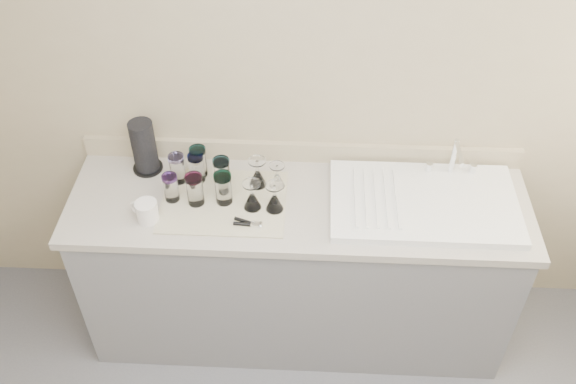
# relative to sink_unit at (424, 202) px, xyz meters

# --- Properties ---
(room_envelope) EXTENTS (3.54, 3.50, 2.52)m
(room_envelope) POSITION_rel_sink_unit_xyz_m (-0.55, -1.20, 0.64)
(room_envelope) COLOR #55555B
(room_envelope) RESTS_ON ground
(counter_unit) EXTENTS (2.06, 0.62, 0.90)m
(counter_unit) POSITION_rel_sink_unit_xyz_m (-0.55, -0.00, -0.47)
(counter_unit) COLOR slate
(counter_unit) RESTS_ON ground
(sink_unit) EXTENTS (0.82, 0.50, 0.22)m
(sink_unit) POSITION_rel_sink_unit_xyz_m (0.00, 0.00, 0.00)
(sink_unit) COLOR white
(sink_unit) RESTS_ON counter_unit
(dish_towel) EXTENTS (0.55, 0.42, 0.01)m
(dish_towel) POSITION_rel_sink_unit_xyz_m (-0.88, -0.03, -0.02)
(dish_towel) COLOR beige
(dish_towel) RESTS_ON counter_unit
(tumbler_teal) EXTENTS (0.07, 0.07, 0.14)m
(tumbler_teal) POSITION_rel_sink_unit_xyz_m (-1.11, 0.10, 0.06)
(tumbler_teal) COLOR white
(tumbler_teal) RESTS_ON dish_towel
(tumbler_cyan) EXTENTS (0.07, 0.07, 0.14)m
(tumbler_cyan) POSITION_rel_sink_unit_xyz_m (-1.02, 0.11, 0.06)
(tumbler_cyan) COLOR white
(tumbler_cyan) RESTS_ON dish_towel
(tumbler_purple) EXTENTS (0.08, 0.08, 0.15)m
(tumbler_purple) POSITION_rel_sink_unit_xyz_m (-0.90, 0.08, 0.07)
(tumbler_purple) COLOR white
(tumbler_purple) RESTS_ON dish_towel
(tumbler_magenta) EXTENTS (0.07, 0.07, 0.13)m
(tumbler_magenta) POSITION_rel_sink_unit_xyz_m (-1.11, -0.02, 0.06)
(tumbler_magenta) COLOR white
(tumbler_magenta) RESTS_ON dish_towel
(tumbler_blue) EXTENTS (0.08, 0.08, 0.15)m
(tumbler_blue) POSITION_rel_sink_unit_xyz_m (-1.00, -0.04, 0.07)
(tumbler_blue) COLOR white
(tumbler_blue) RESTS_ON dish_towel
(tumbler_lavender) EXTENTS (0.08, 0.08, 0.15)m
(tumbler_lavender) POSITION_rel_sink_unit_xyz_m (-0.88, -0.03, 0.07)
(tumbler_lavender) COLOR white
(tumbler_lavender) RESTS_ON dish_towel
(tumbler_extra) EXTENTS (0.08, 0.08, 0.15)m
(tumbler_extra) POSITION_rel_sink_unit_xyz_m (-1.02, 0.15, 0.07)
(tumbler_extra) COLOR white
(tumbler_extra) RESTS_ON dish_towel
(goblet_back_left) EXTENTS (0.08, 0.08, 0.14)m
(goblet_back_left) POSITION_rel_sink_unit_xyz_m (-0.74, 0.09, 0.04)
(goblet_back_left) COLOR white
(goblet_back_left) RESTS_ON dish_towel
(goblet_back_right) EXTENTS (0.07, 0.07, 0.12)m
(goblet_back_right) POSITION_rel_sink_unit_xyz_m (-0.65, 0.08, 0.03)
(goblet_back_right) COLOR white
(goblet_back_right) RESTS_ON dish_towel
(goblet_front_left) EXTENTS (0.08, 0.08, 0.14)m
(goblet_front_left) POSITION_rel_sink_unit_xyz_m (-0.75, -0.06, 0.04)
(goblet_front_left) COLOR white
(goblet_front_left) RESTS_ON dish_towel
(goblet_front_right) EXTENTS (0.08, 0.08, 0.14)m
(goblet_front_right) POSITION_rel_sink_unit_xyz_m (-0.66, -0.06, 0.04)
(goblet_front_right) COLOR white
(goblet_front_right) RESTS_ON dish_towel
(can_opener) EXTENTS (0.13, 0.06, 0.02)m
(can_opener) POSITION_rel_sink_unit_xyz_m (-0.76, -0.17, -0.00)
(can_opener) COLOR silver
(can_opener) RESTS_ON dish_towel
(white_mug) EXTENTS (0.14, 0.12, 0.10)m
(white_mug) POSITION_rel_sink_unit_xyz_m (-1.20, -0.15, 0.03)
(white_mug) COLOR silver
(white_mug) RESTS_ON counter_unit
(paper_towel_roll) EXTENTS (0.14, 0.14, 0.26)m
(paper_towel_roll) POSITION_rel_sink_unit_xyz_m (-1.27, 0.19, 0.11)
(paper_towel_roll) COLOR black
(paper_towel_roll) RESTS_ON counter_unit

